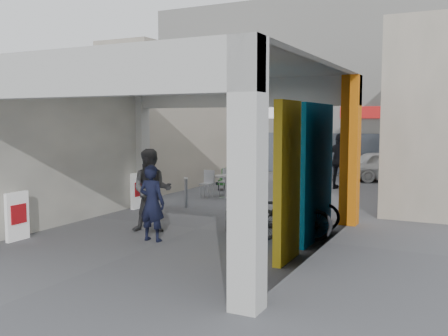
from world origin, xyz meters
The scene contains 21 objects.
ground centered at (0.00, 0.00, 0.00)m, with size 90.00×90.00×0.00m, color #55555A.
arcade_canopy centered at (0.54, -0.82, 2.30)m, with size 6.40×6.45×6.40m.
far_building centered at (0.00, 13.99, 3.99)m, with size 18.00×4.08×8.00m.
plaza_bldg_left centered at (-4.50, 7.50, 2.50)m, with size 2.00×9.00×5.00m, color #BEAF9D.
plaza_bldg_right centered at (4.50, 7.50, 2.50)m, with size 2.00×9.00×5.00m, color #BEAF9D.
bollard_left centered at (-1.63, 2.26, 0.42)m, with size 0.09×0.09×0.83m, color gray.
bollard_center centered at (0.10, 2.32, 0.44)m, with size 0.09×0.09×0.87m, color gray.
bollard_right centered at (1.57, 2.31, 0.46)m, with size 0.09×0.09×0.92m, color gray.
advert_board_near centered at (-2.75, -2.62, 0.51)m, with size 0.10×0.55×1.00m.
advert_board_far centered at (-2.75, 1.54, 0.51)m, with size 0.14×0.56×1.00m.
cafe_set centered at (-1.52, 4.62, 0.31)m, with size 1.43×1.16×0.87m.
produce_stand centered at (-1.90, 6.00, 0.30)m, with size 1.14×0.62×0.75m.
crate_stack centered at (0.08, 6.93, 0.28)m, with size 0.55×0.49×0.56m.
border_collie centered at (0.87, 0.06, 0.27)m, with size 0.25×0.50×0.68m.
man_with_dog centered at (-0.24, -1.43, 0.78)m, with size 0.57×0.37×1.57m, color black.
man_back_turned centered at (-0.74, -0.72, 0.92)m, with size 0.89×0.70×1.84m, color #3E3E40.
man_elderly centered at (1.52, 1.99, 0.78)m, with size 0.76×0.50×1.56m, color teal.
man_crates centered at (1.35, 8.00, 1.00)m, with size 1.17×0.49×2.00m, color black.
bicycle_front centered at (2.09, 0.91, 0.49)m, with size 0.65×1.85×0.97m, color black.
bicycle_rear centered at (2.30, -0.22, 0.51)m, with size 0.48×1.70×1.02m, color black.
white_van centered at (2.59, 11.26, 0.62)m, with size 1.47×3.65×1.24m, color white.
Camera 1 is at (5.51, -9.76, 2.45)m, focal length 40.00 mm.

